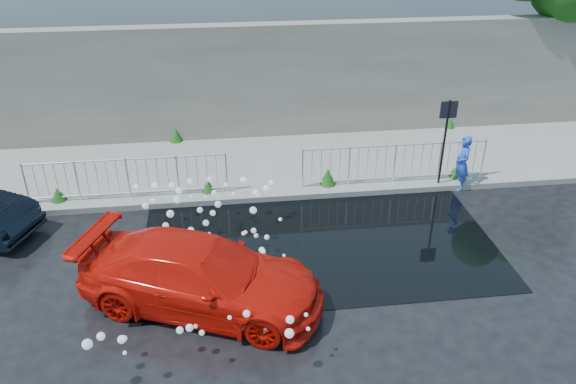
# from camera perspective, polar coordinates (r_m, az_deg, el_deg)

# --- Properties ---
(ground) EXTENTS (90.00, 90.00, 0.00)m
(ground) POSITION_cam_1_polar(r_m,az_deg,el_deg) (12.25, 1.45, -7.53)
(ground) COLOR black
(ground) RESTS_ON ground
(pavement) EXTENTS (30.00, 4.00, 0.15)m
(pavement) POSITION_cam_1_polar(r_m,az_deg,el_deg) (16.48, -1.11, 2.89)
(pavement) COLOR slate
(pavement) RESTS_ON ground
(curb) EXTENTS (30.00, 0.25, 0.16)m
(curb) POSITION_cam_1_polar(r_m,az_deg,el_deg) (14.71, -0.27, -0.44)
(curb) COLOR slate
(curb) RESTS_ON ground
(retaining_wall) EXTENTS (30.00, 0.60, 3.50)m
(retaining_wall) POSITION_cam_1_polar(r_m,az_deg,el_deg) (17.86, -1.95, 11.23)
(retaining_wall) COLOR #625E52
(retaining_wall) RESTS_ON pavement
(puddle) EXTENTS (8.00, 5.00, 0.01)m
(puddle) POSITION_cam_1_polar(r_m,az_deg,el_deg) (13.12, 2.97, -4.79)
(puddle) COLOR black
(puddle) RESTS_ON ground
(sign_post) EXTENTS (0.45, 0.06, 2.50)m
(sign_post) POSITION_cam_1_polar(r_m,az_deg,el_deg) (15.13, 15.76, 6.19)
(sign_post) COLOR black
(sign_post) RESTS_ON ground
(railing_left) EXTENTS (5.05, 0.05, 1.10)m
(railing_left) POSITION_cam_1_polar(r_m,az_deg,el_deg) (14.84, -15.97, 1.50)
(railing_left) COLOR silver
(railing_left) RESTS_ON pavement
(railing_right) EXTENTS (5.05, 0.05, 1.10)m
(railing_right) POSITION_cam_1_polar(r_m,az_deg,el_deg) (15.33, 10.78, 3.02)
(railing_right) COLOR silver
(railing_right) RESTS_ON pavement
(weeds) EXTENTS (12.17, 3.93, 0.46)m
(weeds) POSITION_cam_1_polar(r_m,az_deg,el_deg) (15.91, -1.58, 2.98)
(weeds) COLOR #1A4512
(weeds) RESTS_ON pavement
(water_spray) EXTENTS (3.60, 5.67, 0.98)m
(water_spray) POSITION_cam_1_polar(r_m,az_deg,el_deg) (12.02, -8.27, -4.05)
(water_spray) COLOR white
(water_spray) RESTS_ON ground
(red_car) EXTENTS (5.11, 3.55, 1.37)m
(red_car) POSITION_cam_1_polar(r_m,az_deg,el_deg) (10.95, -8.82, -8.42)
(red_car) COLOR red
(red_car) RESTS_ON ground
(person) EXTENTS (0.40, 0.58, 1.52)m
(person) POSITION_cam_1_polar(r_m,az_deg,el_deg) (15.64, 17.30, 2.82)
(person) COLOR blue
(person) RESTS_ON ground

